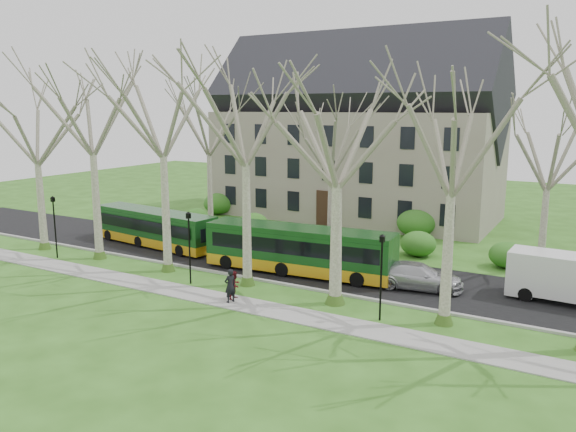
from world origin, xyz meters
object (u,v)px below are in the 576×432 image
(bus_follow, at_px, (299,249))
(pedestrian_b, at_px, (235,285))
(bus_lead, at_px, (154,227))
(van_a, at_px, (568,279))
(sedan, at_px, (418,276))
(pedestrian_a, at_px, (230,286))

(bus_follow, relative_size, pedestrian_b, 7.75)
(bus_lead, distance_m, bus_follow, 13.00)
(pedestrian_b, bearing_deg, van_a, -61.45)
(sedan, relative_size, pedestrian_b, 3.27)
(van_a, bearing_deg, bus_follow, -168.79)
(van_a, height_order, pedestrian_a, van_a)
(bus_lead, relative_size, sedan, 2.18)
(van_a, distance_m, pedestrian_a, 18.17)
(bus_follow, height_order, pedestrian_b, bus_follow)
(sedan, distance_m, van_a, 7.91)
(van_a, bearing_deg, sedan, -165.20)
(sedan, height_order, pedestrian_b, pedestrian_b)
(van_a, bearing_deg, pedestrian_b, -149.66)
(van_a, height_order, pedestrian_b, van_a)
(pedestrian_a, bearing_deg, bus_lead, -99.94)
(sedan, xyz_separation_m, pedestrian_b, (-8.19, -6.70, 0.04))
(van_a, xyz_separation_m, pedestrian_a, (-15.80, -8.96, -0.38))
(sedan, bearing_deg, bus_lead, 79.03)
(bus_lead, height_order, pedestrian_b, bus_lead)
(bus_lead, height_order, bus_follow, bus_follow)
(pedestrian_b, bearing_deg, bus_follow, -5.74)
(pedestrian_a, distance_m, pedestrian_b, 0.62)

